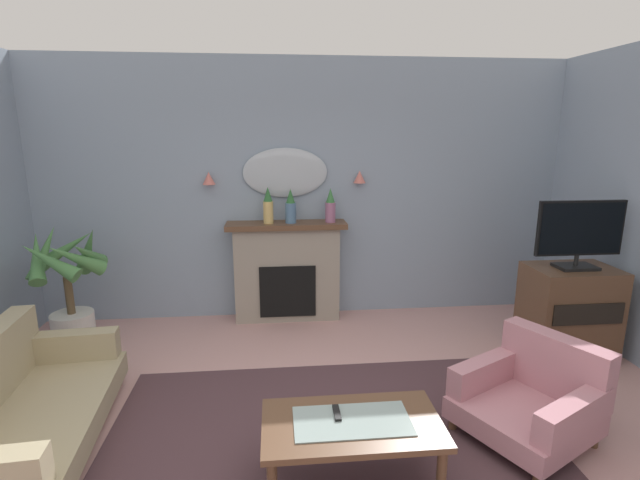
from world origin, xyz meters
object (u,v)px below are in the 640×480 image
(tv_cabinet, at_px, (568,312))
(wall_sconce_left, at_px, (209,178))
(mantel_vase_right, at_px, (268,206))
(mantel_vase_centre, at_px, (291,208))
(floral_couch, at_px, (16,408))
(wall_sconce_right, at_px, (360,177))
(mantel_vase_left, at_px, (330,207))
(coffee_table, at_px, (352,430))
(tv_remote, at_px, (337,413))
(wall_mirror, at_px, (285,173))
(armchair_in_corner, at_px, (533,396))
(potted_plant_tall_palm, at_px, (68,284))
(fireplace, at_px, (287,272))
(tv_flatscreen, at_px, (580,233))

(tv_cabinet, bearing_deg, wall_sconce_left, 160.17)
(mantel_vase_right, bearing_deg, mantel_vase_centre, 0.00)
(floral_couch, bearing_deg, wall_sconce_right, 39.11)
(mantel_vase_left, bearing_deg, coffee_table, -93.95)
(wall_sconce_right, height_order, coffee_table, wall_sconce_right)
(mantel_vase_left, xyz_separation_m, wall_sconce_right, (0.35, 0.12, 0.32))
(coffee_table, xyz_separation_m, tv_remote, (-0.08, 0.08, 0.07))
(coffee_table, relative_size, floral_couch, 0.62)
(wall_mirror, bearing_deg, armchair_in_corner, -55.57)
(wall_sconce_left, relative_size, coffee_table, 0.13)
(potted_plant_tall_palm, bearing_deg, tv_cabinet, -7.64)
(wall_mirror, distance_m, tv_cabinet, 3.27)
(mantel_vase_centre, distance_m, armchair_in_corner, 3.02)
(fireplace, height_order, mantel_vase_centre, mantel_vase_centre)
(fireplace, bearing_deg, wall_sconce_right, 6.16)
(wall_sconce_right, relative_size, coffee_table, 0.13)
(mantel_vase_centre, bearing_deg, wall_sconce_left, 172.41)
(coffee_table, xyz_separation_m, tv_flatscreen, (2.39, 1.50, 0.86))
(wall_sconce_left, bearing_deg, mantel_vase_centre, -7.59)
(mantel_vase_centre, xyz_separation_m, tv_flatscreen, (2.66, -1.18, -0.09))
(wall_mirror, xyz_separation_m, armchair_in_corner, (1.70, -2.48, -1.40))
(tv_cabinet, relative_size, tv_flatscreen, 1.07)
(mantel_vase_right, relative_size, tv_remote, 2.56)
(mantel_vase_centre, bearing_deg, wall_mirror, 106.39)
(fireplace, height_order, mantel_vase_right, mantel_vase_right)
(coffee_table, xyz_separation_m, armchair_in_corner, (1.39, 0.37, -0.08))
(potted_plant_tall_palm, bearing_deg, fireplace, 13.52)
(potted_plant_tall_palm, bearing_deg, coffee_table, -40.79)
(wall_sconce_left, distance_m, floral_couch, 2.83)
(mantel_vase_right, bearing_deg, wall_sconce_right, 6.52)
(tv_remote, bearing_deg, mantel_vase_right, 99.40)
(wall_mirror, distance_m, wall_sconce_right, 0.85)
(mantel_vase_centre, height_order, wall_sconce_right, wall_sconce_right)
(mantel_vase_left, distance_m, wall_mirror, 0.65)
(tv_cabinet, xyz_separation_m, tv_flatscreen, (0.00, -0.02, 0.80))
(mantel_vase_centre, height_order, coffee_table, mantel_vase_centre)
(mantel_vase_left, bearing_deg, fireplace, 176.76)
(tv_remote, height_order, tv_cabinet, tv_cabinet)
(wall_sconce_right, xyz_separation_m, potted_plant_tall_palm, (-3.06, -0.62, -0.99))
(mantel_vase_right, xyz_separation_m, floral_couch, (-1.72, -2.13, -1.03))
(tv_remote, bearing_deg, wall_sconce_left, 111.65)
(mantel_vase_centre, height_order, armchair_in_corner, mantel_vase_centre)
(mantel_vase_centre, bearing_deg, mantel_vase_right, -180.00)
(floral_couch, height_order, tv_flatscreen, tv_flatscreen)
(tv_remote, relative_size, armchair_in_corner, 0.15)
(wall_sconce_right, bearing_deg, coffee_table, -100.82)
(fireplace, xyz_separation_m, tv_remote, (0.23, -2.63, -0.12))
(fireplace, height_order, wall_mirror, wall_mirror)
(mantel_vase_right, distance_m, floral_couch, 2.93)
(wall_sconce_right, distance_m, tv_cabinet, 2.56)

